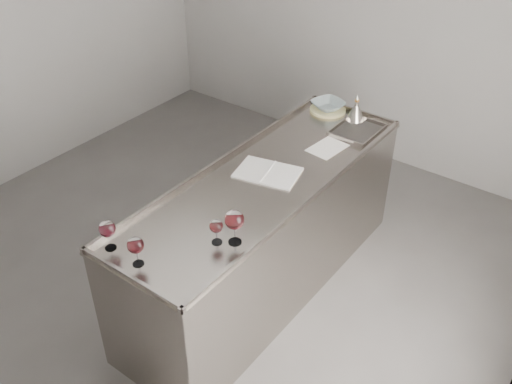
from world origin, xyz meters
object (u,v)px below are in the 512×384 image
Objects in this scene: counter at (265,234)px; notebook at (268,172)px; wine_glass_small at (216,227)px; wine_glass_middle at (136,246)px; wine_glass_left at (107,230)px; ceramic_bowl at (328,105)px; wine_glass_right at (234,220)px; wine_funnel at (356,112)px.

notebook is (-0.02, 0.06, 0.47)m from counter.
wine_glass_small is 0.78m from notebook.
wine_glass_middle is 0.45m from wine_glass_small.
wine_glass_left is 1.17× the size of wine_glass_small.
counter is 0.48m from notebook.
ceramic_bowl is (0.10, 2.16, -0.08)m from wine_glass_left.
counter is 1.23m from wine_glass_middle.
wine_glass_right reaches higher than notebook.
wine_glass_small reaches higher than counter.
wine_glass_small is at bearing 60.45° from wine_glass_middle.
notebook is 1.03m from wine_funnel.
wine_glass_middle is 0.83× the size of wine_glass_right.
ceramic_bowl is 1.16× the size of wine_funnel.
wine_glass_middle is at bearing -86.82° from ceramic_bowl.
notebook is at bearing 104.25° from wine_glass_small.
wine_glass_left is at bearing -104.28° from counter.
ceramic_bowl is at bearing 103.85° from wine_glass_right.
wine_glass_left is 0.75× the size of ceramic_bowl.
wine_glass_right is 1.02× the size of wine_funnel.
wine_funnel reaches higher than notebook.
wine_glass_right is (0.25, -0.63, 0.62)m from counter.
wine_funnel reaches higher than wine_glass_small.
notebook is at bearing 88.41° from wine_glass_middle.
wine_glass_middle reaches higher than notebook.
wine_glass_right is 1.38× the size of wine_glass_small.
wine_glass_right reaches higher than wine_glass_left.
wine_glass_right is 1.72m from wine_funnel.
wine_glass_small is at bearing -79.08° from ceramic_bowl.
counter is at bearing -80.75° from ceramic_bowl.
counter is 15.46× the size of wine_glass_small.
ceramic_bowl is at bearing 100.92° from wine_glass_small.
wine_glass_left is at bearing -99.08° from wine_funnel.
wine_glass_small is at bearing -76.50° from counter.
wine_glass_middle is 2.16m from wine_funnel.
notebook is (-0.27, 0.69, -0.15)m from wine_glass_right.
wine_glass_middle is at bearing -93.34° from wine_funnel.
wine_glass_left is (-0.28, -1.08, 0.60)m from counter.
wine_glass_left is 0.85× the size of wine_glass_right.
wine_glass_left reaches higher than wine_glass_middle.
wine_funnel is (0.07, 1.08, 0.53)m from counter.
wine_glass_right reaches higher than wine_glass_small.
wine_glass_left reaches higher than wine_glass_small.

